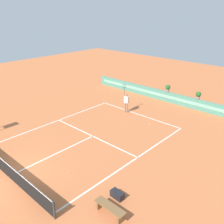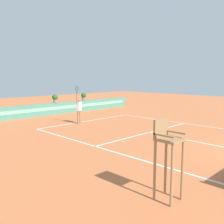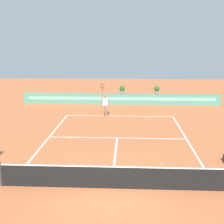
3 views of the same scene
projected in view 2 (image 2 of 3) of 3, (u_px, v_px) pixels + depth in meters
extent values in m
plane|color=#C66B3D|center=(154.00, 134.00, 14.28)|extent=(60.00, 60.00, 0.00)
cube|color=white|center=(88.00, 121.00, 18.40)|extent=(8.22, 0.10, 0.01)
cube|color=white|center=(148.00, 133.00, 14.56)|extent=(8.22, 0.10, 0.01)
cube|color=white|center=(201.00, 143.00, 12.32)|extent=(0.10, 6.40, 0.01)
cube|color=white|center=(102.00, 148.00, 11.36)|extent=(0.10, 11.89, 0.01)
cube|color=white|center=(190.00, 124.00, 17.12)|extent=(0.10, 11.89, 0.01)
cube|color=white|center=(89.00, 121.00, 18.33)|extent=(0.10, 0.20, 0.01)
cube|color=#4C8E7A|center=(54.00, 109.00, 21.47)|extent=(18.00, 0.20, 1.00)
cube|color=#7ABCA8|center=(55.00, 108.00, 21.39)|extent=(17.10, 0.01, 0.28)
cylinder|color=#99754C|center=(172.00, 176.00, 6.15)|extent=(0.07, 0.07, 1.60)
cylinder|color=#99754C|center=(182.00, 171.00, 6.51)|extent=(0.07, 0.07, 1.60)
cylinder|color=#99754C|center=(155.00, 171.00, 6.51)|extent=(0.07, 0.07, 1.60)
cylinder|color=#99754C|center=(166.00, 166.00, 6.87)|extent=(0.07, 0.07, 1.60)
cube|color=#99754C|center=(170.00, 140.00, 6.40)|extent=(0.60, 0.60, 0.06)
cube|color=#99754C|center=(161.00, 128.00, 6.55)|extent=(0.60, 0.06, 0.48)
cube|color=#99754C|center=(164.00, 136.00, 6.19)|extent=(0.06, 0.60, 0.04)
cube|color=#99754C|center=(175.00, 132.00, 6.56)|extent=(0.06, 0.60, 0.04)
cylinder|color=#9E7051|center=(80.00, 117.00, 17.39)|extent=(0.14, 0.14, 0.90)
cylinder|color=#9E7051|center=(78.00, 117.00, 17.21)|extent=(0.14, 0.14, 0.90)
cube|color=white|center=(79.00, 106.00, 17.19)|extent=(0.41, 0.32, 0.60)
sphere|color=#9E7051|center=(79.00, 100.00, 17.13)|extent=(0.22, 0.22, 0.22)
cylinder|color=#9E7051|center=(77.00, 99.00, 16.94)|extent=(0.09, 0.09, 0.55)
cylinder|color=black|center=(77.00, 92.00, 16.88)|extent=(0.04, 0.04, 0.24)
torus|color=#262626|center=(77.00, 89.00, 16.85)|extent=(0.31, 0.12, 0.31)
cylinder|color=#9E7051|center=(81.00, 107.00, 17.39)|extent=(0.09, 0.09, 0.50)
sphere|color=#CCE033|center=(116.00, 119.00, 19.02)|extent=(0.07, 0.07, 0.07)
sphere|color=#CCE033|center=(123.00, 142.00, 12.35)|extent=(0.07, 0.07, 0.07)
cylinder|color=gray|center=(84.00, 99.00, 23.66)|extent=(0.32, 0.32, 0.28)
sphere|color=#235B23|center=(84.00, 95.00, 23.61)|extent=(0.48, 0.48, 0.48)
cylinder|color=gray|center=(55.00, 101.00, 21.46)|extent=(0.32, 0.32, 0.28)
sphere|color=#235B23|center=(55.00, 97.00, 21.41)|extent=(0.48, 0.48, 0.48)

